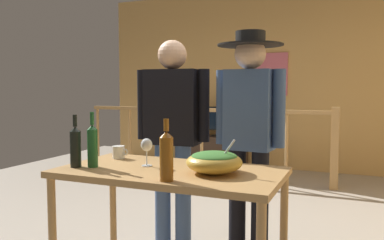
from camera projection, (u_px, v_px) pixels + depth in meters
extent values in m
plane|color=#9E9384|center=(217.00, 235.00, 3.51)|extent=(8.29, 8.29, 0.00)
cube|color=tan|center=(283.00, 79.00, 6.32)|extent=(6.10, 0.10, 2.88)
cube|color=#C35B6B|center=(270.00, 74.00, 6.33)|extent=(0.56, 0.03, 0.68)
cylinder|color=#B2844C|center=(98.00, 138.00, 6.47)|extent=(0.04, 0.04, 0.96)
cylinder|color=#B2844C|center=(130.00, 140.00, 6.24)|extent=(0.04, 0.04, 0.96)
cylinder|color=#B2844C|center=(164.00, 142.00, 6.00)|extent=(0.04, 0.04, 0.96)
cylinder|color=#B2844C|center=(202.00, 144.00, 5.77)|extent=(0.04, 0.04, 0.96)
cylinder|color=#B2844C|center=(242.00, 147.00, 5.53)|extent=(0.04, 0.04, 0.96)
cylinder|color=#B2844C|center=(286.00, 150.00, 5.30)|extent=(0.04, 0.04, 0.96)
cylinder|color=#B2844C|center=(335.00, 152.00, 5.06)|extent=(0.04, 0.04, 0.96)
cube|color=#B2844C|center=(202.00, 110.00, 5.73)|extent=(3.74, 0.07, 0.05)
cube|color=#B2844C|center=(335.00, 149.00, 5.06)|extent=(0.10, 0.10, 1.06)
cube|color=#38281E|center=(218.00, 152.00, 6.47)|extent=(0.90, 0.40, 0.52)
cube|color=black|center=(218.00, 135.00, 6.45)|extent=(0.20, 0.12, 0.02)
cylinder|color=black|center=(218.00, 132.00, 6.44)|extent=(0.03, 0.03, 0.08)
cube|color=black|center=(218.00, 118.00, 6.40)|extent=(0.70, 0.06, 0.38)
cube|color=black|center=(217.00, 119.00, 6.37)|extent=(0.64, 0.01, 0.34)
cube|color=#B2844C|center=(170.00, 172.00, 2.46)|extent=(1.38, 0.74, 0.04)
cylinder|color=#B2844C|center=(53.00, 238.00, 2.44)|extent=(0.05, 0.05, 0.76)
cylinder|color=#B2844C|center=(113.00, 208.00, 3.04)|extent=(0.05, 0.05, 0.76)
cylinder|color=#B2844C|center=(284.00, 232.00, 2.54)|extent=(0.05, 0.05, 0.76)
ellipsoid|color=gold|center=(214.00, 162.00, 2.34)|extent=(0.33, 0.33, 0.13)
ellipsoid|color=#38702D|center=(214.00, 156.00, 2.33)|extent=(0.27, 0.27, 0.06)
cylinder|color=silver|center=(225.00, 153.00, 2.31)|extent=(0.12, 0.01, 0.17)
cylinder|color=silver|center=(147.00, 166.00, 2.55)|extent=(0.07, 0.07, 0.01)
cylinder|color=silver|center=(147.00, 158.00, 2.55)|extent=(0.01, 0.01, 0.10)
ellipsoid|color=silver|center=(147.00, 145.00, 2.54)|extent=(0.08, 0.08, 0.08)
cylinder|color=brown|center=(166.00, 159.00, 2.14)|extent=(0.08, 0.08, 0.24)
cone|color=brown|center=(166.00, 134.00, 2.13)|extent=(0.08, 0.08, 0.03)
cylinder|color=brown|center=(166.00, 125.00, 2.12)|extent=(0.03, 0.03, 0.07)
cylinder|color=black|center=(76.00, 149.00, 2.52)|extent=(0.07, 0.07, 0.23)
cone|color=black|center=(75.00, 129.00, 2.50)|extent=(0.07, 0.07, 0.03)
cylinder|color=black|center=(75.00, 121.00, 2.50)|extent=(0.03, 0.03, 0.08)
cylinder|color=#1E5628|center=(93.00, 148.00, 2.51)|extent=(0.07, 0.07, 0.24)
cone|color=#1E5628|center=(92.00, 127.00, 2.50)|extent=(0.07, 0.07, 0.03)
cylinder|color=#1E5628|center=(92.00, 118.00, 2.50)|extent=(0.02, 0.02, 0.08)
cylinder|color=white|center=(119.00, 152.00, 2.83)|extent=(0.09, 0.09, 0.09)
torus|color=white|center=(125.00, 152.00, 2.81)|extent=(0.05, 0.01, 0.05)
cylinder|color=#3D5684|center=(183.00, 196.00, 3.23)|extent=(0.13, 0.13, 0.85)
cylinder|color=#3D5684|center=(163.00, 194.00, 3.29)|extent=(0.13, 0.13, 0.85)
cube|color=black|center=(173.00, 107.00, 3.20)|extent=(0.44, 0.25, 0.60)
cylinder|color=black|center=(204.00, 106.00, 3.11)|extent=(0.09, 0.09, 0.57)
cylinder|color=black|center=(143.00, 105.00, 3.28)|extent=(0.09, 0.09, 0.57)
sphere|color=#D8A884|center=(172.00, 55.00, 3.16)|extent=(0.23, 0.23, 0.23)
cylinder|color=black|center=(260.00, 206.00, 2.97)|extent=(0.13, 0.13, 0.84)
cylinder|color=black|center=(237.00, 203.00, 3.05)|extent=(0.13, 0.13, 0.84)
cube|color=#3D5684|center=(250.00, 110.00, 2.95)|extent=(0.36, 0.24, 0.60)
cylinder|color=#3D5684|center=(279.00, 108.00, 2.85)|extent=(0.09, 0.09, 0.57)
cylinder|color=#3D5684|center=(222.00, 107.00, 3.05)|extent=(0.09, 0.09, 0.57)
sphere|color=beige|center=(250.00, 54.00, 2.92)|extent=(0.23, 0.23, 0.23)
cylinder|color=black|center=(250.00, 45.00, 2.91)|extent=(0.49, 0.49, 0.01)
cylinder|color=black|center=(250.00, 38.00, 2.91)|extent=(0.22, 0.22, 0.10)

